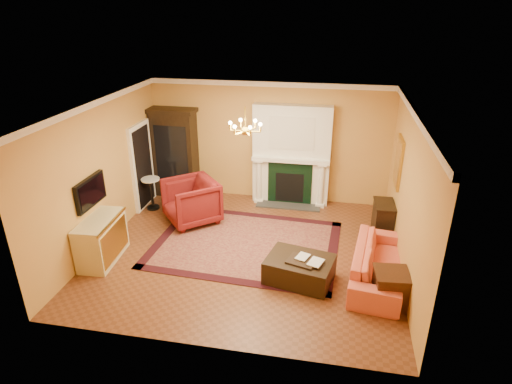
% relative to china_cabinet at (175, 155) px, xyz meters
% --- Properties ---
extents(floor, '(6.00, 5.50, 0.02)m').
position_rel_china_cabinet_xyz_m(floor, '(2.40, -2.49, -1.11)').
color(floor, brown).
rests_on(floor, ground).
extents(ceiling, '(6.00, 5.50, 0.02)m').
position_rel_china_cabinet_xyz_m(ceiling, '(2.40, -2.49, 1.91)').
color(ceiling, white).
rests_on(ceiling, wall_back).
extents(wall_back, '(6.00, 0.02, 3.00)m').
position_rel_china_cabinet_xyz_m(wall_back, '(2.40, 0.27, 0.40)').
color(wall_back, gold).
rests_on(wall_back, floor).
extents(wall_front, '(6.00, 0.02, 3.00)m').
position_rel_china_cabinet_xyz_m(wall_front, '(2.40, -5.25, 0.40)').
color(wall_front, gold).
rests_on(wall_front, floor).
extents(wall_left, '(0.02, 5.50, 3.00)m').
position_rel_china_cabinet_xyz_m(wall_left, '(-0.61, -2.49, 0.40)').
color(wall_left, gold).
rests_on(wall_left, floor).
extents(wall_right, '(0.02, 5.50, 3.00)m').
position_rel_china_cabinet_xyz_m(wall_right, '(5.41, -2.49, 0.40)').
color(wall_right, gold).
rests_on(wall_right, floor).
extents(fireplace, '(1.90, 0.70, 2.50)m').
position_rel_china_cabinet_xyz_m(fireplace, '(3.00, 0.08, 0.09)').
color(fireplace, white).
rests_on(fireplace, wall_back).
extents(crown_molding, '(6.00, 5.50, 0.12)m').
position_rel_china_cabinet_xyz_m(crown_molding, '(2.40, -1.53, 1.84)').
color(crown_molding, white).
rests_on(crown_molding, ceiling).
extents(doorway, '(0.08, 1.05, 2.10)m').
position_rel_china_cabinet_xyz_m(doorway, '(-0.55, -0.79, -0.06)').
color(doorway, white).
rests_on(doorway, wall_left).
extents(tv_panel, '(0.09, 0.95, 0.58)m').
position_rel_china_cabinet_xyz_m(tv_panel, '(-0.55, -3.09, 0.25)').
color(tv_panel, black).
rests_on(tv_panel, wall_left).
extents(gilt_mirror, '(0.06, 0.76, 1.05)m').
position_rel_china_cabinet_xyz_m(gilt_mirror, '(5.37, -1.09, 0.55)').
color(gilt_mirror, gold).
rests_on(gilt_mirror, wall_right).
extents(chandelier, '(0.63, 0.55, 0.53)m').
position_rel_china_cabinet_xyz_m(chandelier, '(2.40, -2.49, 1.51)').
color(chandelier, gold).
rests_on(chandelier, ceiling).
extents(oriental_rug, '(3.97, 3.06, 0.02)m').
position_rel_china_cabinet_xyz_m(oriental_rug, '(2.34, -2.23, -1.09)').
color(oriental_rug, '#4C101A').
rests_on(oriental_rug, floor).
extents(china_cabinet, '(1.12, 0.55, 2.21)m').
position_rel_china_cabinet_xyz_m(china_cabinet, '(0.00, 0.00, 0.00)').
color(china_cabinet, black).
rests_on(china_cabinet, floor).
extents(wingback_armchair, '(1.49, 1.50, 1.13)m').
position_rel_china_cabinet_xyz_m(wingback_armchair, '(0.88, -1.44, -0.54)').
color(wingback_armchair, maroon).
rests_on(wingback_armchair, floor).
extents(pedestal_table, '(0.45, 0.45, 0.80)m').
position_rel_china_cabinet_xyz_m(pedestal_table, '(-0.30, -0.97, -0.64)').
color(pedestal_table, black).
rests_on(pedestal_table, floor).
extents(commode, '(0.64, 1.23, 0.89)m').
position_rel_china_cabinet_xyz_m(commode, '(-0.33, -3.32, -0.66)').
color(commode, beige).
rests_on(commode, floor).
extents(coral_sofa, '(0.94, 2.29, 0.87)m').
position_rel_china_cabinet_xyz_m(coral_sofa, '(4.98, -2.98, -0.67)').
color(coral_sofa, '#D95144').
rests_on(coral_sofa, floor).
extents(end_table, '(0.57, 0.57, 0.61)m').
position_rel_china_cabinet_xyz_m(end_table, '(5.12, -3.71, -0.80)').
color(end_table, '#3D1D10').
rests_on(end_table, floor).
extents(console_table, '(0.41, 0.69, 0.75)m').
position_rel_china_cabinet_xyz_m(console_table, '(5.18, -1.31, -0.73)').
color(console_table, black).
rests_on(console_table, floor).
extents(leather_ottoman, '(1.33, 1.08, 0.44)m').
position_rel_china_cabinet_xyz_m(leather_ottoman, '(3.57, -3.30, -0.87)').
color(leather_ottoman, black).
rests_on(leather_ottoman, oriental_rug).
extents(ottoman_tray, '(0.59, 0.52, 0.03)m').
position_rel_china_cabinet_xyz_m(ottoman_tray, '(3.61, -3.39, -0.63)').
color(ottoman_tray, black).
rests_on(ottoman_tray, leather_ottoman).
extents(book_a, '(0.20, 0.09, 0.28)m').
position_rel_china_cabinet_xyz_m(book_a, '(3.51, -3.26, -0.48)').
color(book_a, gray).
rests_on(book_a, ottoman_tray).
extents(book_b, '(0.23, 0.10, 0.31)m').
position_rel_china_cabinet_xyz_m(book_b, '(3.74, -3.39, -0.46)').
color(book_b, gray).
rests_on(book_b, ottoman_tray).
extents(topiary_left, '(0.18, 0.18, 0.48)m').
position_rel_china_cabinet_xyz_m(topiary_left, '(2.42, 0.04, 0.39)').
color(topiary_left, gray).
rests_on(topiary_left, fireplace).
extents(topiary_right, '(0.14, 0.14, 0.38)m').
position_rel_china_cabinet_xyz_m(topiary_right, '(3.64, 0.04, 0.34)').
color(topiary_right, gray).
rests_on(topiary_right, fireplace).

